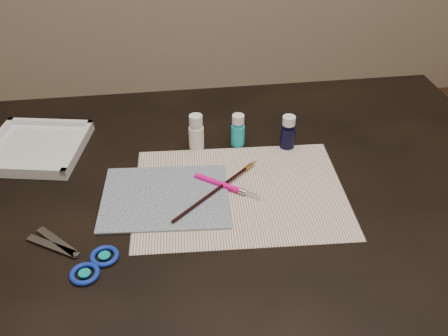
{
  "coord_description": "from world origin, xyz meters",
  "views": [
    {
      "loc": [
        -0.11,
        -0.79,
        1.38
      ],
      "look_at": [
        0.0,
        0.0,
        0.8
      ],
      "focal_mm": 40.0,
      "sensor_mm": 36.0,
      "label": 1
    }
  ],
  "objects": [
    {
      "name": "table",
      "position": [
        0.0,
        0.0,
        0.38
      ],
      "size": [
        1.3,
        0.9,
        0.75
      ],
      "primitive_type": "cube",
      "color": "black",
      "rests_on": "ground"
    },
    {
      "name": "paper",
      "position": [
        0.03,
        -0.02,
        0.75
      ],
      "size": [
        0.44,
        0.34,
        0.0
      ],
      "primitive_type": "cube",
      "rotation": [
        0.0,
        0.0,
        -0.06
      ],
      "color": "silver",
      "rests_on": "table"
    },
    {
      "name": "canvas",
      "position": [
        -0.12,
        -0.02,
        0.75
      ],
      "size": [
        0.27,
        0.22,
        0.0
      ],
      "primitive_type": "cube",
      "rotation": [
        0.0,
        0.0,
        -0.08
      ],
      "color": "#101E33",
      "rests_on": "paper"
    },
    {
      "name": "paint_bottle_white",
      "position": [
        -0.04,
        0.16,
        0.79
      ],
      "size": [
        0.04,
        0.04,
        0.08
      ],
      "primitive_type": "cylinder",
      "rotation": [
        0.0,
        0.0,
        -0.12
      ],
      "color": "white",
      "rests_on": "table"
    },
    {
      "name": "paint_bottle_cyan",
      "position": [
        0.05,
        0.16,
        0.79
      ],
      "size": [
        0.03,
        0.03,
        0.08
      ],
      "primitive_type": "cylinder",
      "rotation": [
        0.0,
        0.0,
        0.08
      ],
      "color": "#1AB3C1",
      "rests_on": "table"
    },
    {
      "name": "paint_bottle_navy",
      "position": [
        0.16,
        0.13,
        0.79
      ],
      "size": [
        0.04,
        0.04,
        0.08
      ],
      "primitive_type": "cylinder",
      "rotation": [
        0.0,
        0.0,
        0.12
      ],
      "color": "black",
      "rests_on": "table"
    },
    {
      "name": "paintbrush",
      "position": [
        -0.01,
        -0.01,
        0.76
      ],
      "size": [
        0.2,
        0.18,
        0.01
      ],
      "primitive_type": null,
      "rotation": [
        0.0,
        0.0,
        0.74
      ],
      "color": "black",
      "rests_on": "canvas"
    },
    {
      "name": "craft_knife",
      "position": [
        0.01,
        -0.01,
        0.76
      ],
      "size": [
        0.13,
        0.1,
        0.01
      ],
      "primitive_type": null,
      "rotation": [
        0.0,
        0.0,
        -0.65
      ],
      "color": "#EE0883",
      "rests_on": "paper"
    },
    {
      "name": "scissors",
      "position": [
        -0.3,
        -0.15,
        0.76
      ],
      "size": [
        0.22,
        0.19,
        0.01
      ],
      "primitive_type": null,
      "rotation": [
        0.0,
        0.0,
        2.57
      ],
      "color": "silver",
      "rests_on": "table"
    },
    {
      "name": "palette_tray",
      "position": [
        -0.4,
        0.19,
        0.76
      ],
      "size": [
        0.24,
        0.24,
        0.02
      ],
      "primitive_type": "cube",
      "rotation": [
        0.0,
        0.0,
        -0.2
      ],
      "color": "silver",
      "rests_on": "table"
    }
  ]
}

